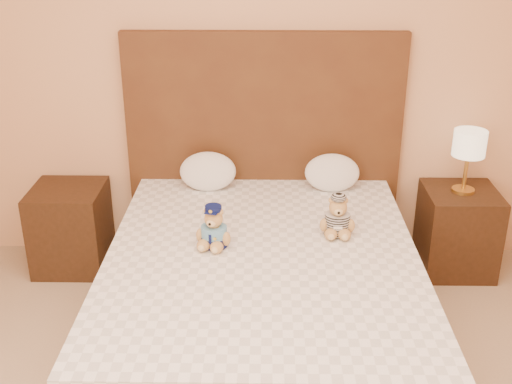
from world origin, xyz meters
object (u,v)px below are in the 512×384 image
lamp (469,146)px  pillow_left (208,170)px  pillow_right (332,171)px  nightstand_right (457,231)px  teddy_prisoner (338,216)px  bed (262,297)px  teddy_police (214,226)px  nightstand_left (71,228)px

lamp → pillow_left: (-1.60, 0.03, -0.17)m
pillow_right → nightstand_right: bearing=-2.1°
teddy_prisoner → pillow_right: pillow_right is taller
bed → teddy_police: teddy_police is taller
teddy_police → teddy_prisoner: size_ratio=1.03×
bed → pillow_right: bearing=62.6°
nightstand_right → lamp: (-0.00, 0.00, 0.57)m
nightstand_left → pillow_right: pillow_right is taller
pillow_left → pillow_right: pillow_left is taller
nightstand_right → pillow_right: size_ratio=1.61×
teddy_police → pillow_left: bearing=112.5°
teddy_prisoner → pillow_left: (-0.75, 0.62, 0.01)m
teddy_prisoner → pillow_left: pillow_left is taller
bed → nightstand_right: (1.25, 0.80, -0.00)m
pillow_left → nightstand_left: bearing=-178.1°
lamp → pillow_right: lamp is taller
teddy_police → bed: bearing=1.3°
lamp → teddy_police: bearing=-153.9°
bed → nightstand_left: (-1.25, 0.80, -0.00)m
nightstand_left → pillow_left: (0.90, 0.03, 0.40)m
nightstand_left → lamp: bearing=0.0°
nightstand_right → nightstand_left: bearing=180.0°
nightstand_right → teddy_police: (-1.50, -0.74, 0.39)m
bed → nightstand_left: same height
teddy_police → pillow_left: (-0.10, 0.77, 0.01)m
nightstand_left → teddy_police: teddy_police is taller
nightstand_left → nightstand_right: (2.50, 0.00, 0.00)m
lamp → nightstand_left: bearing=180.0°
nightstand_right → teddy_prisoner: (-0.85, -0.59, 0.39)m
nightstand_right → teddy_police: teddy_police is taller
teddy_police → pillow_right: 1.03m
bed → nightstand_left: bearing=147.4°
bed → teddy_prisoner: teddy_prisoner is taller
nightstand_right → lamp: 0.57m
nightstand_right → teddy_prisoner: teddy_prisoner is taller
nightstand_right → bed: bearing=-147.4°
teddy_prisoner → pillow_right: bearing=89.4°
nightstand_right → pillow_right: 0.91m
pillow_left → bed: bearing=-67.2°
nightstand_left → teddy_police: bearing=-36.5°
bed → pillow_right: pillow_right is taller
nightstand_right → teddy_police: bearing=-153.9°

